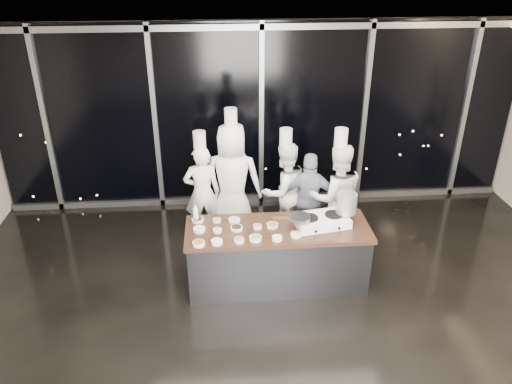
% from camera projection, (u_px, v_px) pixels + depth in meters
% --- Properties ---
extents(ground, '(9.00, 9.00, 0.00)m').
position_uv_depth(ground, '(285.00, 326.00, 6.24)').
color(ground, black).
rests_on(ground, ground).
extents(room_shell, '(9.02, 7.02, 3.21)m').
position_uv_depth(room_shell, '(307.00, 161.00, 5.24)').
color(room_shell, '#BDB3A2').
rests_on(room_shell, ground).
extents(window_wall, '(8.90, 0.11, 3.20)m').
position_uv_depth(window_wall, '(261.00, 117.00, 8.57)').
color(window_wall, black).
rests_on(window_wall, ground).
extents(demo_counter, '(2.46, 0.86, 0.90)m').
position_uv_depth(demo_counter, '(277.00, 256.00, 6.84)').
color(demo_counter, '#393A3F').
rests_on(demo_counter, ground).
extents(stove, '(0.77, 0.55, 0.14)m').
position_uv_depth(stove, '(321.00, 220.00, 6.68)').
color(stove, white).
rests_on(stove, demo_counter).
extents(frying_pan, '(0.52, 0.33, 0.05)m').
position_uv_depth(frying_pan, '(299.00, 218.00, 6.55)').
color(frying_pan, slate).
rests_on(frying_pan, stove).
extents(stock_pot, '(0.32, 0.32, 0.27)m').
position_uv_depth(stock_pot, '(346.00, 203.00, 6.67)').
color(stock_pot, silver).
rests_on(stock_pot, stove).
extents(prep_bowls, '(1.42, 0.75, 0.05)m').
position_uv_depth(prep_bowls, '(235.00, 231.00, 6.52)').
color(prep_bowls, white).
rests_on(prep_bowls, demo_counter).
extents(squeeze_bottle, '(0.07, 0.07, 0.26)m').
position_uv_depth(squeeze_bottle, '(196.00, 213.00, 6.73)').
color(squeeze_bottle, white).
rests_on(squeeze_bottle, demo_counter).
extents(chef_far_left, '(0.60, 0.42, 1.80)m').
position_uv_depth(chef_far_left, '(202.00, 192.00, 7.79)').
color(chef_far_left, white).
rests_on(chef_far_left, ground).
extents(chef_left, '(1.00, 0.73, 2.12)m').
position_uv_depth(chef_left, '(232.00, 180.00, 7.81)').
color(chef_left, white).
rests_on(chef_left, ground).
extents(chef_center, '(0.96, 0.87, 1.84)m').
position_uv_depth(chef_center, '(284.00, 191.00, 7.80)').
color(chef_center, white).
rests_on(chef_center, ground).
extents(guest, '(0.95, 0.56, 1.52)m').
position_uv_depth(guest, '(310.00, 200.00, 7.64)').
color(guest, '#161A3C').
rests_on(guest, ground).
extents(chef_right, '(0.87, 0.70, 1.95)m').
position_uv_depth(chef_right, '(336.00, 197.00, 7.49)').
color(chef_right, white).
rests_on(chef_right, ground).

